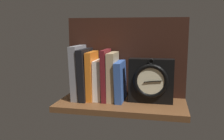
{
  "coord_description": "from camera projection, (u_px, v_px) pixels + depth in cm",
  "views": [
    {
      "loc": [
        17.99,
        -104.41,
        32.27
      ],
      "look_at": [
        -4.86,
        3.15,
        13.81
      ],
      "focal_mm": 39.71,
      "sensor_mm": 36.0,
      "label": 1
    }
  ],
  "objects": [
    {
      "name": "ground_plane",
      "position": [
        121.0,
        105.0,
        1.1
      ],
      "size": [
        56.66,
        25.44,
        2.5
      ],
      "primitive_type": "cube",
      "color": "brown"
    },
    {
      "name": "back_panel",
      "position": [
        126.0,
        57.0,
        1.18
      ],
      "size": [
        56.66,
        1.2,
        37.3
      ],
      "primitive_type": "cube",
      "color": "black",
      "rests_on": "ground_plane"
    },
    {
      "name": "book_gray_chess",
      "position": [
        79.0,
        72.0,
        1.15
      ],
      "size": [
        4.17,
        15.93,
        24.6
      ],
      "primitive_type": "cube",
      "rotation": [
        0.0,
        -0.03,
        0.0
      ],
      "color": "gray",
      "rests_on": "ground_plane"
    },
    {
      "name": "book_black_skeptic",
      "position": [
        86.0,
        74.0,
        1.14
      ],
      "size": [
        4.01,
        16.75,
        23.23
      ],
      "primitive_type": "cube",
      "rotation": [
        0.0,
        -0.05,
        0.0
      ],
      "color": "black",
      "rests_on": "ground_plane"
    },
    {
      "name": "book_orange_pandolfini",
      "position": [
        92.0,
        75.0,
        1.14
      ],
      "size": [
        3.09,
        13.88,
        21.92
      ],
      "primitive_type": "cube",
      "rotation": [
        0.0,
        -0.02,
        0.0
      ],
      "color": "orange",
      "rests_on": "ground_plane"
    },
    {
      "name": "book_white_catcher",
      "position": [
        100.0,
        80.0,
        1.13
      ],
      "size": [
        3.78,
        12.2,
        18.17
      ],
      "primitive_type": "cube",
      "rotation": [
        0.0,
        -0.01,
        0.0
      ],
      "color": "silver",
      "rests_on": "ground_plane"
    },
    {
      "name": "book_maroon_dawkins",
      "position": [
        106.0,
        75.0,
        1.12
      ],
      "size": [
        2.77,
        14.18,
        22.99
      ],
      "primitive_type": "cube",
      "rotation": [
        0.0,
        -0.03,
        0.0
      ],
      "color": "maroon",
      "rests_on": "ground_plane"
    },
    {
      "name": "book_tan_shortstories",
      "position": [
        113.0,
        76.0,
        1.12
      ],
      "size": [
        3.67,
        13.28,
        21.75
      ],
      "primitive_type": "cube",
      "rotation": [
        0.0,
        -0.02,
        0.0
      ],
      "color": "tan",
      "rests_on": "ground_plane"
    },
    {
      "name": "book_blue_modern",
      "position": [
        120.0,
        81.0,
        1.12
      ],
      "size": [
        3.8,
        15.03,
        17.84
      ],
      "primitive_type": "cube",
      "rotation": [
        0.0,
        -0.04,
        0.0
      ],
      "color": "#2D4C8E",
      "rests_on": "ground_plane"
    },
    {
      "name": "framed_clock",
      "position": [
        151.0,
        81.0,
        1.08
      ],
      "size": [
        19.38,
        6.78,
        19.79
      ],
      "color": "black",
      "rests_on": "ground_plane"
    }
  ]
}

